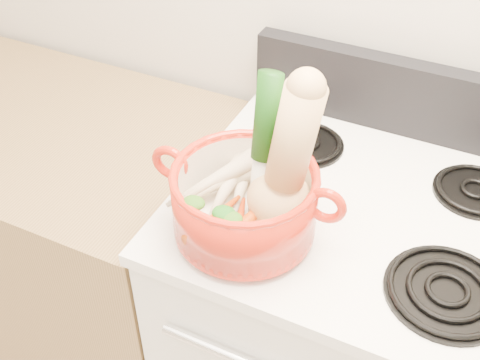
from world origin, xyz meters
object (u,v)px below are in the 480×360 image
at_px(dutch_oven, 245,202).
at_px(squash, 285,158).
at_px(leek, 263,148).
at_px(stove_body, 342,345).

xyz_separation_m(dutch_oven, squash, (0.07, 0.02, 0.11)).
xyz_separation_m(squash, leek, (-0.05, 0.01, -0.00)).
relative_size(stove_body, dutch_oven, 3.36).
relative_size(stove_body, leek, 3.03).
distance_m(dutch_oven, leek, 0.12).
relative_size(stove_body, squash, 3.02).
bearing_deg(squash, stove_body, 36.17).
height_order(stove_body, leek, leek).
height_order(dutch_oven, squash, squash).
distance_m(stove_body, squash, 0.72).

